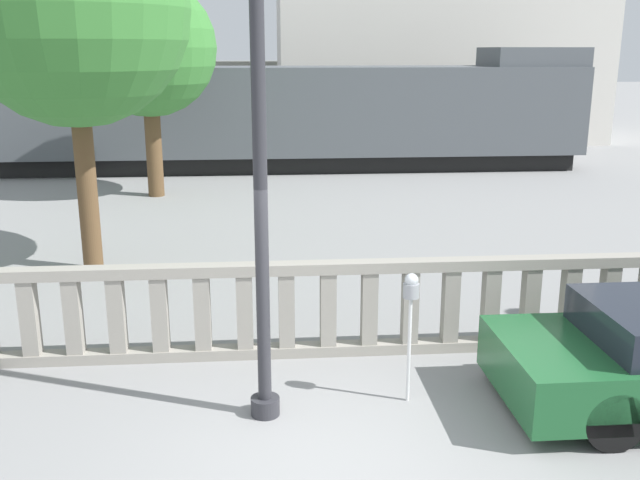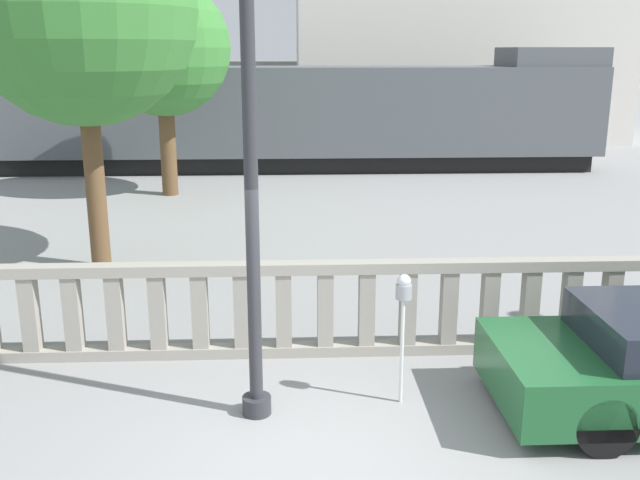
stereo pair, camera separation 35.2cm
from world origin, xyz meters
TOP-DOWN VIEW (x-y plane):
  - ground_plane at (0.00, 0.00)m, footprint 160.00×160.00m
  - balustrade at (-0.00, 2.59)m, footprint 13.26×0.24m
  - lamppost at (-0.56, 1.06)m, footprint 0.41×0.41m
  - parking_meter at (1.05, 1.25)m, footprint 0.18×0.18m
  - train_near at (-4.24, 17.56)m, footprint 28.72×2.85m
  - train_far at (-6.94, 31.33)m, footprint 29.53×3.13m
  - tree_left at (-3.42, 13.35)m, footprint 3.55×3.55m
  - tree_right at (-3.62, 6.62)m, footprint 3.91×3.91m

SIDE VIEW (x-z plane):
  - ground_plane at x=0.00m, z-range 0.00..0.00m
  - balustrade at x=0.00m, z-range 0.00..1.25m
  - parking_meter at x=1.05m, z-range 0.47..1.98m
  - train_far at x=-6.94m, z-range -0.22..3.65m
  - train_near at x=-4.24m, z-range -0.22..3.70m
  - lamppost at x=-0.56m, z-range 0.59..6.22m
  - tree_left at x=-3.42m, z-range 1.03..6.70m
  - tree_right at x=-3.62m, z-range 1.26..7.72m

